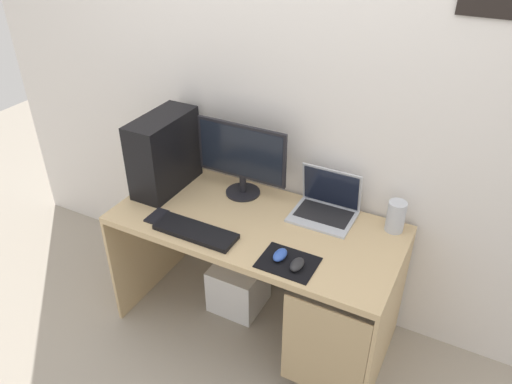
{
  "coord_description": "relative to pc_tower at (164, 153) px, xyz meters",
  "views": [
    {
      "loc": [
        0.94,
        -1.79,
        2.19
      ],
      "look_at": [
        0.0,
        0.0,
        0.91
      ],
      "focal_mm": 34.52,
      "sensor_mm": 36.0,
      "label": 1
    }
  ],
  "objects": [
    {
      "name": "ground_plane",
      "position": [
        0.6,
        -0.08,
        -0.94
      ],
      "size": [
        8.0,
        8.0,
        0.0
      ],
      "primitive_type": "plane",
      "color": "#9E9384"
    },
    {
      "name": "wall_back",
      "position": [
        0.61,
        0.3,
        0.36
      ],
      "size": [
        4.0,
        0.05,
        2.6
      ],
      "color": "silver",
      "rests_on": "ground_plane"
    },
    {
      "name": "desk",
      "position": [
        0.62,
        -0.09,
        -0.35
      ],
      "size": [
        1.47,
        0.68,
        0.73
      ],
      "color": "tan",
      "rests_on": "ground_plane"
    },
    {
      "name": "pc_tower",
      "position": [
        0.0,
        0.0,
        0.0
      ],
      "size": [
        0.19,
        0.43,
        0.42
      ],
      "primitive_type": "cube",
      "color": "black",
      "rests_on": "desk"
    },
    {
      "name": "monitor",
      "position": [
        0.41,
        0.12,
        0.01
      ],
      "size": [
        0.51,
        0.19,
        0.42
      ],
      "color": "black",
      "rests_on": "desk"
    },
    {
      "name": "laptop",
      "position": [
        0.89,
        0.15,
        -0.16
      ],
      "size": [
        0.32,
        0.25,
        0.24
      ],
      "color": "#B7BCC6",
      "rests_on": "desk"
    },
    {
      "name": "speaker",
      "position": [
        1.24,
        0.18,
        -0.13
      ],
      "size": [
        0.09,
        0.09,
        0.16
      ],
      "primitive_type": "cylinder",
      "color": "#B7BCC6",
      "rests_on": "desk"
    },
    {
      "name": "keyboard",
      "position": [
        0.39,
        -0.3,
        -0.2
      ],
      "size": [
        0.42,
        0.14,
        0.02
      ],
      "primitive_type": "cube",
      "color": "black",
      "rests_on": "desk"
    },
    {
      "name": "mousepad",
      "position": [
        0.88,
        -0.29,
        -0.21
      ],
      "size": [
        0.26,
        0.2,
        0.0
      ],
      "primitive_type": "cube",
      "color": "black",
      "rests_on": "desk"
    },
    {
      "name": "mouse_left",
      "position": [
        0.83,
        -0.28,
        -0.19
      ],
      "size": [
        0.06,
        0.1,
        0.03
      ],
      "primitive_type": "ellipsoid",
      "color": "#2D51B2",
      "rests_on": "mousepad"
    },
    {
      "name": "mouse_right",
      "position": [
        0.93,
        -0.31,
        -0.19
      ],
      "size": [
        0.06,
        0.1,
        0.03
      ],
      "primitive_type": "ellipsoid",
      "color": "#232326",
      "rests_on": "mousepad"
    },
    {
      "name": "cell_phone",
      "position": [
        0.13,
        -0.28,
        -0.21
      ],
      "size": [
        0.07,
        0.13,
        0.01
      ],
      "primitive_type": "cube",
      "color": "black",
      "rests_on": "desk"
    },
    {
      "name": "subwoofer",
      "position": [
        0.44,
        0.01,
        -0.79
      ],
      "size": [
        0.29,
        0.29,
        0.29
      ],
      "primitive_type": "cube",
      "color": "white",
      "rests_on": "ground_plane"
    }
  ]
}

